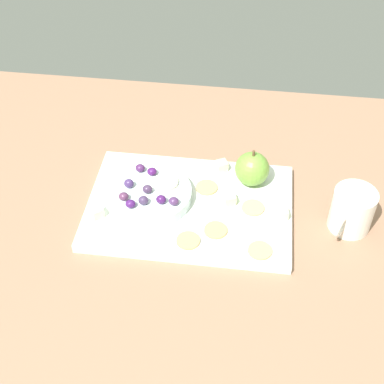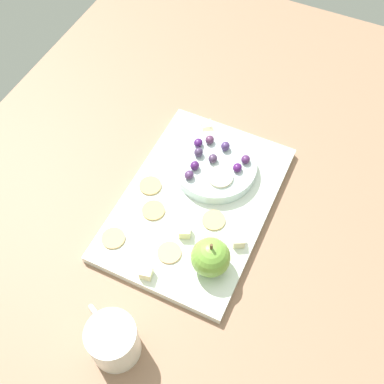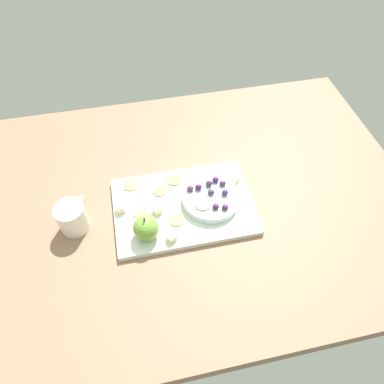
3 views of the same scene
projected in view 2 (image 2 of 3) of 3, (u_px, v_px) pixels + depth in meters
table at (189, 185)px, 95.25cm from camera, size 124.82×92.42×4.84cm
platter at (197, 202)px, 89.19cm from camera, size 38.28×26.00×1.72cm
serving_dish at (215, 167)px, 91.20cm from camera, size 15.87×15.87×2.37cm
apple_whole at (211, 257)px, 78.38cm from camera, size 6.67×6.67×6.67cm
apple_stem at (211, 246)px, 75.09cm from camera, size 0.50×0.50×1.20cm
cheese_cube_0 at (239, 241)px, 82.66cm from camera, size 2.73×2.73×2.03cm
cheese_cube_1 at (185, 231)px, 83.66cm from camera, size 2.64×2.64×2.03cm
cheese_cube_2 at (146, 273)px, 79.39cm from camera, size 2.41×2.41×2.03cm
cheese_cube_3 at (207, 127)px, 96.98cm from camera, size 2.84×2.84×2.03cm
cracker_0 at (113, 238)px, 83.84cm from camera, size 4.22×4.22×0.40cm
cracker_1 at (153, 210)px, 86.98cm from camera, size 4.22×4.22×0.40cm
cracker_2 at (150, 186)px, 89.97cm from camera, size 4.22×4.22×0.40cm
cracker_3 at (169, 253)px, 82.31cm from camera, size 4.22×4.22×0.40cm
cracker_4 at (214, 220)px, 85.86cm from camera, size 4.22×4.22×0.40cm
grape_0 at (237, 168)px, 88.68cm from camera, size 1.87×1.68×1.50cm
grape_1 at (198, 143)px, 91.93cm from camera, size 1.87×1.68×1.53cm
grape_2 at (213, 159)px, 89.78cm from camera, size 1.87×1.68×1.60cm
grape_3 at (199, 152)px, 90.52cm from camera, size 1.87×1.68×1.74cm
grape_4 at (225, 146)px, 91.32cm from camera, size 1.87×1.68×1.75cm
grape_5 at (246, 159)px, 89.73cm from camera, size 1.87×1.68×1.52cm
grape_6 at (195, 165)px, 88.97cm from camera, size 1.87×1.68×1.67cm
grape_7 at (189, 175)px, 87.74cm from camera, size 1.87×1.68×1.53cm
grape_8 at (210, 140)px, 92.33cm from camera, size 1.87×1.68×1.55cm
apple_slice_0 at (220, 177)px, 88.05cm from camera, size 4.73×4.73×0.60cm
cup at (113, 341)px, 71.84cm from camera, size 7.72×10.30×8.22cm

